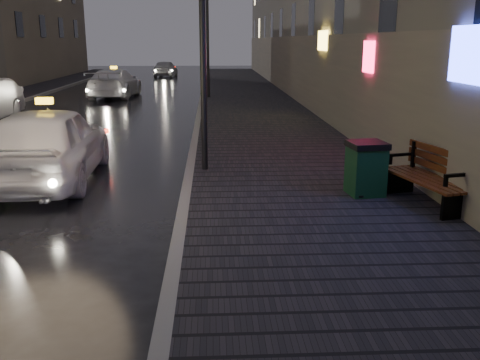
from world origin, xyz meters
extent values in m
plane|color=black|center=(0.00, 0.00, 0.00)|extent=(120.00, 120.00, 0.00)
cube|color=black|center=(3.90, 21.00, 0.07)|extent=(4.60, 58.00, 0.15)
cube|color=slate|center=(1.50, 21.00, 0.07)|extent=(0.20, 58.00, 0.15)
cube|color=slate|center=(-7.40, 21.00, 0.07)|extent=(0.20, 58.00, 0.15)
cube|color=#6B6051|center=(-13.50, 39.00, 5.50)|extent=(6.00, 22.00, 11.00)
cylinder|color=black|center=(1.85, 6.00, 2.65)|extent=(0.14, 0.14, 5.00)
cylinder|color=black|center=(1.85, 22.00, 2.65)|extent=(0.14, 0.14, 5.00)
cube|color=black|center=(6.04, 2.24, 0.37)|extent=(0.55, 0.19, 0.44)
cube|color=black|center=(6.28, 2.30, 0.76)|extent=(0.08, 0.08, 0.77)
cube|color=black|center=(5.99, 2.23, 0.90)|extent=(0.46, 0.16, 0.06)
cube|color=black|center=(5.66, 3.86, 0.37)|extent=(0.55, 0.19, 0.44)
cube|color=black|center=(5.90, 3.91, 0.76)|extent=(0.08, 0.08, 0.77)
cube|color=black|center=(5.61, 3.84, 0.90)|extent=(0.46, 0.16, 0.06)
cube|color=#4D2410|center=(5.85, 3.05, 0.63)|extent=(1.12, 2.09, 0.04)
cube|color=#4D2410|center=(6.11, 3.11, 0.95)|extent=(0.49, 1.95, 0.44)
cube|color=#0D311A|center=(4.94, 3.77, 0.60)|extent=(0.69, 0.69, 0.91)
cube|color=black|center=(4.94, 3.77, 1.12)|extent=(0.74, 0.74, 0.11)
imported|color=white|center=(-1.53, 5.63, 0.85)|extent=(2.17, 5.05, 1.70)
imported|color=white|center=(-3.20, 23.49, 0.76)|extent=(2.42, 5.37, 1.53)
imported|color=#A8A9B0|center=(-1.85, 40.14, 0.68)|extent=(1.97, 4.12, 1.36)
camera|label=1|loc=(2.04, -5.96, 3.03)|focal=40.00mm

